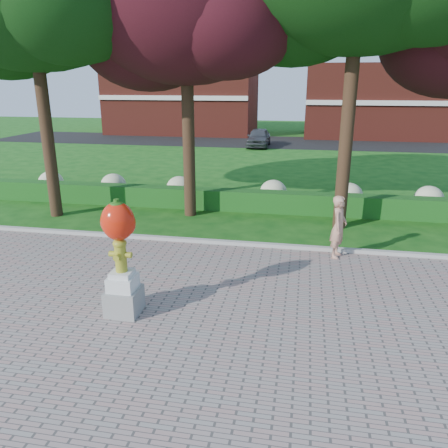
{
  "coord_description": "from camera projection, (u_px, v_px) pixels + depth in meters",
  "views": [
    {
      "loc": [
        2.2,
        -9.52,
        4.84
      ],
      "look_at": [
        0.24,
        1.0,
        1.36
      ],
      "focal_mm": 35.0,
      "sensor_mm": 36.0,
      "label": 1
    }
  ],
  "objects": [
    {
      "name": "lawn_hedge",
      "position": [
        246.0,
        200.0,
        17.2
      ],
      "size": [
        24.0,
        0.7,
        0.8
      ],
      "primitive_type": "cube",
      "color": "#154A15",
      "rests_on": "ground"
    },
    {
      "name": "woman",
      "position": [
        339.0,
        227.0,
        12.35
      ],
      "size": [
        0.59,
        0.75,
        1.8
      ],
      "primitive_type": "imported",
      "rotation": [
        0.0,
        0.0,
        1.31
      ],
      "color": "tan",
      "rests_on": "walkway"
    },
    {
      "name": "hydrangea_row",
      "position": [
        263.0,
        191.0,
        17.99
      ],
      "size": [
        20.1,
        1.1,
        0.99
      ],
      "color": "beige",
      "rests_on": "ground"
    },
    {
      "name": "building_left",
      "position": [
        183.0,
        96.0,
        43.22
      ],
      "size": [
        14.0,
        8.0,
        7.0
      ],
      "primitive_type": "cube",
      "color": "maroon",
      "rests_on": "ground"
    },
    {
      "name": "ground",
      "position": [
        207.0,
        288.0,
        10.78
      ],
      "size": [
        100.0,
        100.0,
        0.0
      ],
      "primitive_type": "plane",
      "color": "#124912",
      "rests_on": "ground"
    },
    {
      "name": "street",
      "position": [
        279.0,
        142.0,
        36.95
      ],
      "size": [
        50.0,
        8.0,
        0.02
      ],
      "primitive_type": "cube",
      "color": "black",
      "rests_on": "ground"
    },
    {
      "name": "building_right",
      "position": [
        372.0,
        101.0,
        40.18
      ],
      "size": [
        12.0,
        8.0,
        6.4
      ],
      "primitive_type": "cube",
      "color": "maroon",
      "rests_on": "ground"
    },
    {
      "name": "curb",
      "position": [
        228.0,
        243.0,
        13.56
      ],
      "size": [
        40.0,
        0.18,
        0.15
      ],
      "primitive_type": "cube",
      "color": "#ADADA5",
      "rests_on": "ground"
    },
    {
      "name": "tree_mid_left",
      "position": [
        183.0,
        5.0,
        14.57
      ],
      "size": [
        8.25,
        7.04,
        10.69
      ],
      "color": "black",
      "rests_on": "ground"
    },
    {
      "name": "parked_car",
      "position": [
        259.0,
        137.0,
        34.18
      ],
      "size": [
        1.73,
        4.2,
        1.42
      ],
      "primitive_type": "imported",
      "rotation": [
        0.0,
        0.0,
        0.01
      ],
      "color": "#414449",
      "rests_on": "street"
    },
    {
      "name": "walkway",
      "position": [
        153.0,
        396.0,
        7.03
      ],
      "size": [
        40.0,
        14.0,
        0.04
      ],
      "primitive_type": "cube",
      "color": "gray",
      "rests_on": "ground"
    },
    {
      "name": "hydrant_sculpture",
      "position": [
        121.0,
        255.0,
        9.13
      ],
      "size": [
        0.75,
        0.7,
        2.56
      ],
      "rotation": [
        0.0,
        0.0,
        0.01
      ],
      "color": "gray",
      "rests_on": "walkway"
    }
  ]
}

